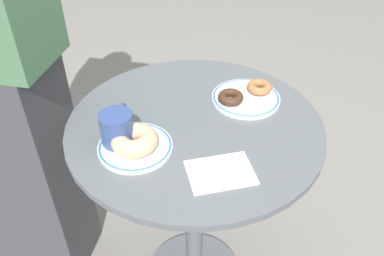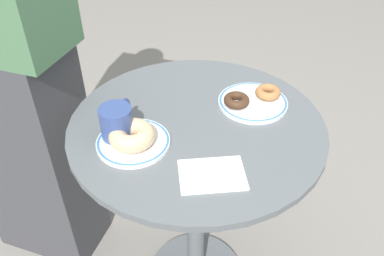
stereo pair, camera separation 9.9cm
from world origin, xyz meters
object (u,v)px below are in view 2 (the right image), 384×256
object	(u,v)px
donut_glazed	(132,135)
donut_chocolate	(237,100)
donut_cinnamon	(268,92)
coffee_mug	(117,123)
plate_left	(133,142)
plate_right	(252,102)
person_figure	(2,63)
cafe_table	(196,181)
paper_napkin	(212,175)

from	to	relation	value
donut_glazed	donut_chocolate	world-z (taller)	donut_glazed
donut_cinnamon	coffee_mug	world-z (taller)	coffee_mug
plate_left	plate_right	bearing A→B (deg)	0.02
donut_glazed	coffee_mug	world-z (taller)	coffee_mug
coffee_mug	plate_left	bearing A→B (deg)	-61.44
donut_glazed	person_figure	bearing A→B (deg)	116.25
person_figure	plate_right	bearing A→B (deg)	-36.97
plate_left	person_figure	size ratio (longest dim) A/B	0.11
cafe_table	donut_glazed	world-z (taller)	donut_glazed
paper_napkin	plate_left	bearing A→B (deg)	121.07
donut_cinnamon	donut_chocolate	xyz separation A→B (m)	(-0.10, 0.01, 0.00)
plate_left	person_figure	xyz separation A→B (m)	(-0.22, 0.43, 0.06)
plate_right	coffee_mug	bearing A→B (deg)	174.09
plate_right	person_figure	size ratio (longest dim) A/B	0.12
cafe_table	person_figure	bearing A→B (deg)	132.51
coffee_mug	donut_cinnamon	bearing A→B (deg)	-5.51
donut_cinnamon	donut_chocolate	bearing A→B (deg)	174.51
donut_cinnamon	donut_chocolate	distance (m)	0.10
plate_left	donut_cinnamon	xyz separation A→B (m)	(0.40, -0.00, 0.02)
cafe_table	donut_cinnamon	xyz separation A→B (m)	(0.22, -0.00, 0.24)
plate_left	donut_glazed	distance (m)	0.03
donut_cinnamon	coffee_mug	size ratio (longest dim) A/B	0.69
cafe_table	paper_napkin	xyz separation A→B (m)	(-0.06, -0.18, 0.22)
cafe_table	paper_napkin	world-z (taller)	paper_napkin
plate_left	donut_cinnamon	world-z (taller)	donut_cinnamon
coffee_mug	donut_glazed	bearing A→B (deg)	-70.26
donut_glazed	coffee_mug	xyz separation A→B (m)	(-0.02, 0.05, 0.01)
plate_left	donut_cinnamon	size ratio (longest dim) A/B	2.56
donut_chocolate	coffee_mug	xyz separation A→B (m)	(-0.32, 0.03, 0.02)
plate_right	donut_cinnamon	world-z (taller)	donut_cinnamon
plate_right	person_figure	distance (m)	0.71
plate_right	person_figure	xyz separation A→B (m)	(-0.57, 0.43, 0.06)
paper_napkin	donut_cinnamon	bearing A→B (deg)	32.38
donut_chocolate	paper_napkin	size ratio (longest dim) A/B	0.48
donut_chocolate	person_figure	world-z (taller)	person_figure
plate_left	plate_right	xyz separation A→B (m)	(0.35, 0.00, 0.00)
donut_cinnamon	paper_napkin	distance (m)	0.34
cafe_table	coffee_mug	bearing A→B (deg)	168.41
plate_left	coffee_mug	xyz separation A→B (m)	(-0.02, 0.04, 0.04)
donut_chocolate	paper_napkin	distance (m)	0.27
paper_napkin	person_figure	bearing A→B (deg)	118.35
plate_left	paper_napkin	world-z (taller)	plate_left
cafe_table	person_figure	xyz separation A→B (m)	(-0.39, 0.43, 0.28)
donut_chocolate	person_figure	xyz separation A→B (m)	(-0.52, 0.42, 0.05)
plate_left	coffee_mug	distance (m)	0.06
plate_right	paper_napkin	size ratio (longest dim) A/B	1.30
person_figure	plate_left	bearing A→B (deg)	-62.86
plate_left	plate_right	world-z (taller)	same
plate_left	donut_chocolate	bearing A→B (deg)	1.40
person_figure	paper_napkin	bearing A→B (deg)	-61.65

